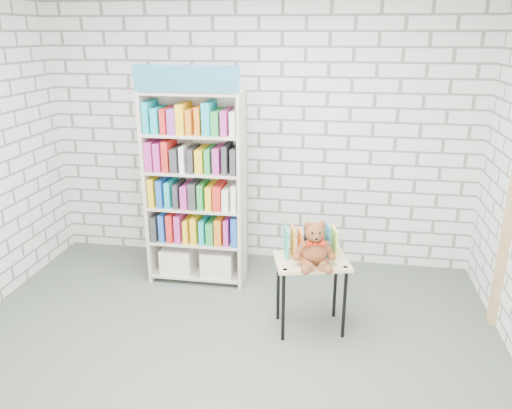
# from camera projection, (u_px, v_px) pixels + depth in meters

# --- Properties ---
(ground) EXTENTS (4.50, 4.50, 0.00)m
(ground) POSITION_uv_depth(u_px,v_px,m) (218.00, 364.00, 3.82)
(ground) COLOR #485346
(ground) RESTS_ON ground
(room_shell) EXTENTS (4.52, 4.02, 2.81)m
(room_shell) POSITION_uv_depth(u_px,v_px,m) (211.00, 133.00, 3.23)
(room_shell) COLOR silver
(room_shell) RESTS_ON ground
(bookshelf) EXTENTS (0.95, 0.37, 2.13)m
(bookshelf) POSITION_uv_depth(u_px,v_px,m) (196.00, 188.00, 4.84)
(bookshelf) COLOR beige
(bookshelf) RESTS_ON ground
(display_table) EXTENTS (0.68, 0.54, 0.64)m
(display_table) POSITION_uv_depth(u_px,v_px,m) (311.00, 270.00, 4.11)
(display_table) COLOR tan
(display_table) RESTS_ON ground
(table_books) EXTENTS (0.45, 0.28, 0.25)m
(table_books) POSITION_uv_depth(u_px,v_px,m) (310.00, 241.00, 4.13)
(table_books) COLOR teal
(table_books) RESTS_ON display_table
(teddy_bear) EXTENTS (0.34, 0.32, 0.37)m
(teddy_bear) POSITION_uv_depth(u_px,v_px,m) (315.00, 248.00, 3.94)
(teddy_bear) COLOR maroon
(teddy_bear) RESTS_ON display_table
(door_trim) EXTENTS (0.05, 0.12, 2.10)m
(door_trim) POSITION_uv_depth(u_px,v_px,m) (511.00, 209.00, 4.02)
(door_trim) COLOR tan
(door_trim) RESTS_ON ground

